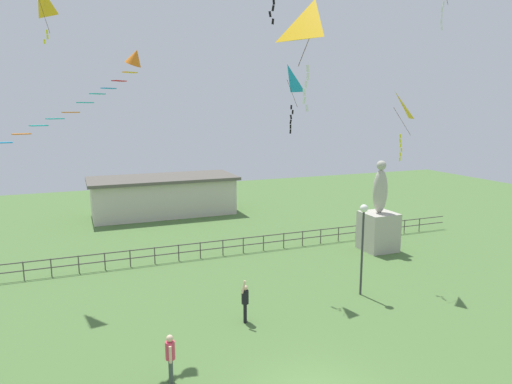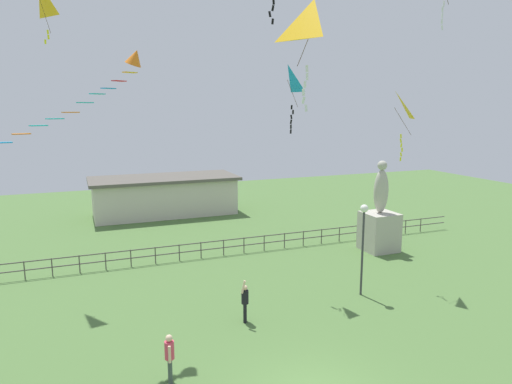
# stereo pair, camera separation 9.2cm
# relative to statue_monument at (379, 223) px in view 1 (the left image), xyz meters

# --- Properties ---
(statue_monument) EXTENTS (1.90, 1.90, 5.46)m
(statue_monument) POSITION_rel_statue_monument_xyz_m (0.00, 0.00, 0.00)
(statue_monument) COLOR #B2AD9E
(statue_monument) RESTS_ON ground_plane
(lamppost) EXTENTS (0.36, 0.36, 4.25)m
(lamppost) POSITION_rel_statue_monument_xyz_m (-4.89, -5.37, 1.46)
(lamppost) COLOR #38383D
(lamppost) RESTS_ON ground_plane
(person_2) EXTENTS (0.30, 0.48, 1.61)m
(person_2) POSITION_rel_statue_monument_xyz_m (-14.43, -9.07, -0.73)
(person_2) COLOR #3F4C47
(person_2) RESTS_ON ground_plane
(person_3) EXTENTS (0.37, 0.46, 1.83)m
(person_3) POSITION_rel_statue_monument_xyz_m (-10.82, -6.00, -0.74)
(person_3) COLOR black
(person_3) RESTS_ON ground_plane
(kite_1) EXTENTS (1.01, 0.86, 3.03)m
(kite_1) POSITION_rel_statue_monument_xyz_m (-7.63, -3.02, 7.95)
(kite_1) COLOR #198CD1
(kite_2) EXTENTS (1.36, 1.26, 3.20)m
(kite_2) POSITION_rel_statue_monument_xyz_m (-2.56, -4.13, 6.76)
(kite_2) COLOR yellow
(kite_3) EXTENTS (1.28, 1.39, 3.02)m
(kite_3) POSITION_rel_statue_monument_xyz_m (-10.24, -10.19, 9.07)
(kite_3) COLOR yellow
(kite_5) EXTENTS (0.98, 1.19, 2.61)m
(kite_5) POSITION_rel_statue_monument_xyz_m (-17.76, 1.47, 11.56)
(kite_5) COLOR yellow
(streamer_kite) EXTENTS (6.49, 2.84, 4.08)m
(streamer_kite) POSITION_rel_statue_monument_xyz_m (-15.06, -4.89, 8.23)
(streamer_kite) COLOR orange
(waterfront_railing) EXTENTS (36.04, 0.06, 0.95)m
(waterfront_railing) POSITION_rel_statue_monument_xyz_m (-11.00, 2.45, -1.03)
(waterfront_railing) COLOR #4C4742
(waterfront_railing) RESTS_ON ground_plane
(pavilion_building) EXTENTS (11.58, 5.07, 3.05)m
(pavilion_building) POSITION_rel_statue_monument_xyz_m (-10.25, 14.45, -0.11)
(pavilion_building) COLOR beige
(pavilion_building) RESTS_ON ground_plane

